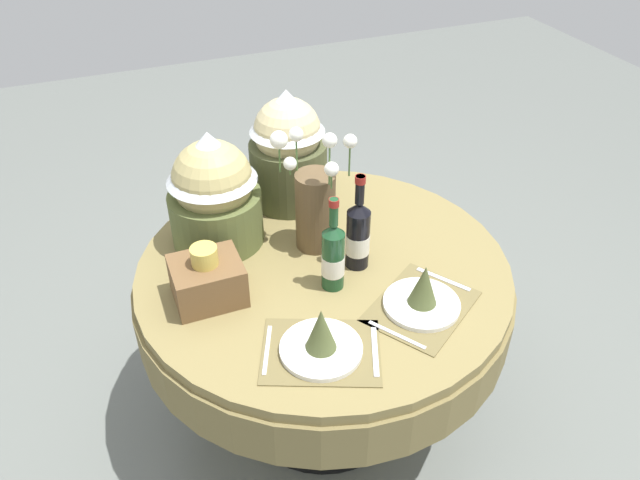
{
  "coord_description": "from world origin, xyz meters",
  "views": [
    {
      "loc": [
        -0.62,
        -1.53,
        2.06
      ],
      "look_at": [
        0.0,
        0.03,
        0.82
      ],
      "focal_mm": 35.0,
      "sensor_mm": 36.0,
      "label": 1
    }
  ],
  "objects_px": {
    "gift_tub_back_centre": "(288,144)",
    "wine_bottle_centre": "(333,256)",
    "flower_vase": "(314,204)",
    "wine_bottle_left": "(358,234)",
    "woven_basket_side_left": "(207,279)",
    "place_setting_left": "(321,340)",
    "place_setting_right": "(423,295)",
    "dining_table": "(323,294)",
    "gift_tub_back_left": "(213,187)"
  },
  "relations": [
    {
      "from": "place_setting_left",
      "to": "wine_bottle_left",
      "type": "distance_m",
      "value": 0.43
    },
    {
      "from": "gift_tub_back_left",
      "to": "wine_bottle_centre",
      "type": "bearing_deg",
      "value": -53.89
    },
    {
      "from": "gift_tub_back_left",
      "to": "flower_vase",
      "type": "bearing_deg",
      "value": -26.84
    },
    {
      "from": "wine_bottle_left",
      "to": "wine_bottle_centre",
      "type": "height_order",
      "value": "wine_bottle_left"
    },
    {
      "from": "dining_table",
      "to": "woven_basket_side_left",
      "type": "xyz_separation_m",
      "value": [
        -0.4,
        -0.02,
        0.21
      ]
    },
    {
      "from": "flower_vase",
      "to": "woven_basket_side_left",
      "type": "relative_size",
      "value": 2.15
    },
    {
      "from": "place_setting_left",
      "to": "flower_vase",
      "type": "xyz_separation_m",
      "value": [
        0.17,
        0.49,
        0.12
      ]
    },
    {
      "from": "wine_bottle_centre",
      "to": "gift_tub_back_left",
      "type": "relative_size",
      "value": 0.79
    },
    {
      "from": "place_setting_right",
      "to": "wine_bottle_left",
      "type": "xyz_separation_m",
      "value": [
        -0.1,
        0.27,
        0.08
      ]
    },
    {
      "from": "woven_basket_side_left",
      "to": "flower_vase",
      "type": "bearing_deg",
      "value": 18.64
    },
    {
      "from": "flower_vase",
      "to": "gift_tub_back_centre",
      "type": "distance_m",
      "value": 0.32
    },
    {
      "from": "place_setting_right",
      "to": "wine_bottle_left",
      "type": "bearing_deg",
      "value": 110.23
    },
    {
      "from": "dining_table",
      "to": "wine_bottle_centre",
      "type": "height_order",
      "value": "wine_bottle_centre"
    },
    {
      "from": "place_setting_left",
      "to": "dining_table",
      "type": "bearing_deg",
      "value": 67.02
    },
    {
      "from": "gift_tub_back_centre",
      "to": "wine_bottle_centre",
      "type": "bearing_deg",
      "value": -94.43
    },
    {
      "from": "wine_bottle_centre",
      "to": "woven_basket_side_left",
      "type": "xyz_separation_m",
      "value": [
        -0.38,
        0.09,
        -0.05
      ]
    },
    {
      "from": "dining_table",
      "to": "place_setting_left",
      "type": "relative_size",
      "value": 3.11
    },
    {
      "from": "place_setting_right",
      "to": "wine_bottle_centre",
      "type": "bearing_deg",
      "value": 137.63
    },
    {
      "from": "place_setting_left",
      "to": "place_setting_right",
      "type": "xyz_separation_m",
      "value": [
        0.36,
        0.06,
        0.0
      ]
    },
    {
      "from": "wine_bottle_left",
      "to": "woven_basket_side_left",
      "type": "bearing_deg",
      "value": 177.86
    },
    {
      "from": "gift_tub_back_left",
      "to": "woven_basket_side_left",
      "type": "distance_m",
      "value": 0.34
    },
    {
      "from": "dining_table",
      "to": "wine_bottle_left",
      "type": "xyz_separation_m",
      "value": [
        0.1,
        -0.04,
        0.26
      ]
    },
    {
      "from": "flower_vase",
      "to": "wine_bottle_left",
      "type": "bearing_deg",
      "value": -59.91
    },
    {
      "from": "dining_table",
      "to": "place_setting_left",
      "type": "xyz_separation_m",
      "value": [
        -0.16,
        -0.37,
        0.18
      ]
    },
    {
      "from": "flower_vase",
      "to": "wine_bottle_left",
      "type": "height_order",
      "value": "flower_vase"
    },
    {
      "from": "wine_bottle_left",
      "to": "dining_table",
      "type": "bearing_deg",
      "value": 158.21
    },
    {
      "from": "place_setting_right",
      "to": "flower_vase",
      "type": "bearing_deg",
      "value": 114.06
    },
    {
      "from": "place_setting_left",
      "to": "place_setting_right",
      "type": "relative_size",
      "value": 0.97
    },
    {
      "from": "place_setting_left",
      "to": "woven_basket_side_left",
      "type": "xyz_separation_m",
      "value": [
        -0.24,
        0.35,
        0.03
      ]
    },
    {
      "from": "flower_vase",
      "to": "dining_table",
      "type": "bearing_deg",
      "value": -96.57
    },
    {
      "from": "woven_basket_side_left",
      "to": "place_setting_right",
      "type": "bearing_deg",
      "value": -25.52
    },
    {
      "from": "place_setting_left",
      "to": "flower_vase",
      "type": "bearing_deg",
      "value": 70.69
    },
    {
      "from": "dining_table",
      "to": "wine_bottle_left",
      "type": "relative_size",
      "value": 3.73
    },
    {
      "from": "flower_vase",
      "to": "wine_bottle_centre",
      "type": "xyz_separation_m",
      "value": [
        -0.03,
        -0.23,
        -0.05
      ]
    },
    {
      "from": "place_setting_left",
      "to": "woven_basket_side_left",
      "type": "relative_size",
      "value": 1.93
    },
    {
      "from": "place_setting_right",
      "to": "dining_table",
      "type": "bearing_deg",
      "value": 123.27
    },
    {
      "from": "place_setting_left",
      "to": "wine_bottle_centre",
      "type": "xyz_separation_m",
      "value": [
        0.14,
        0.26,
        0.07
      ]
    },
    {
      "from": "dining_table",
      "to": "woven_basket_side_left",
      "type": "height_order",
      "value": "woven_basket_side_left"
    },
    {
      "from": "woven_basket_side_left",
      "to": "gift_tub_back_left",
      "type": "bearing_deg",
      "value": 70.25
    },
    {
      "from": "place_setting_right",
      "to": "place_setting_left",
      "type": "bearing_deg",
      "value": -170.52
    },
    {
      "from": "wine_bottle_left",
      "to": "place_setting_left",
      "type": "bearing_deg",
      "value": -128.53
    },
    {
      "from": "woven_basket_side_left",
      "to": "place_setting_left",
      "type": "bearing_deg",
      "value": -55.24
    },
    {
      "from": "place_setting_right",
      "to": "wine_bottle_centre",
      "type": "xyz_separation_m",
      "value": [
        -0.22,
        0.2,
        0.07
      ]
    },
    {
      "from": "place_setting_left",
      "to": "wine_bottle_left",
      "type": "bearing_deg",
      "value": 51.47
    },
    {
      "from": "wine_bottle_centre",
      "to": "gift_tub_back_centre",
      "type": "height_order",
      "value": "gift_tub_back_centre"
    },
    {
      "from": "place_setting_right",
      "to": "wine_bottle_left",
      "type": "distance_m",
      "value": 0.3
    },
    {
      "from": "place_setting_left",
      "to": "gift_tub_back_left",
      "type": "relative_size",
      "value": 0.98
    },
    {
      "from": "flower_vase",
      "to": "wine_bottle_left",
      "type": "relative_size",
      "value": 1.34
    },
    {
      "from": "wine_bottle_left",
      "to": "gift_tub_back_centre",
      "type": "bearing_deg",
      "value": 99.28
    },
    {
      "from": "gift_tub_back_left",
      "to": "woven_basket_side_left",
      "type": "bearing_deg",
      "value": -109.75
    }
  ]
}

